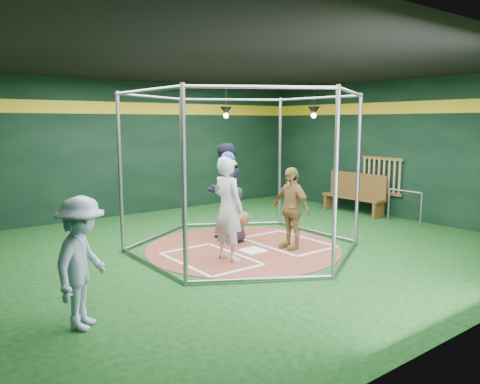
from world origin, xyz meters
TOP-DOWN VIEW (x-y plane):
  - room_shell at (0.00, 0.01)m, footprint 10.10×9.10m
  - clay_disc at (0.00, 0.00)m, footprint 3.80×3.80m
  - home_plate at (0.00, -0.30)m, footprint 0.43×0.43m
  - batter_box_left at (-0.95, -0.25)m, footprint 1.17×1.77m
  - batter_box_right at (0.95, -0.25)m, footprint 1.17×1.77m
  - batting_cage at (-0.00, -0.00)m, footprint 4.05×4.67m
  - bat_rack at (4.93, 0.40)m, footprint 0.07×1.25m
  - pendant_lamp_near at (2.20, 3.60)m, footprint 0.34×0.34m
  - pendant_lamp_far at (4.00, 2.00)m, footprint 0.34×0.34m
  - batter_figure at (-0.71, -0.48)m, footprint 0.52×0.72m
  - visitor_leopard at (0.71, -0.59)m, footprint 0.40×0.94m
  - catcher_figure at (0.14, 0.42)m, footprint 0.59×0.59m
  - umpire at (0.26, 0.98)m, footprint 1.14×0.99m
  - bystander_blue at (-3.70, -1.65)m, footprint 1.14×1.16m
  - dugout_bench at (4.63, 1.00)m, footprint 0.43×1.85m
  - steel_railing at (4.55, -0.57)m, footprint 0.05×0.94m

SIDE VIEW (x-z plane):
  - clay_disc at x=0.00m, z-range 0.00..0.01m
  - batter_box_left at x=-0.95m, z-range 0.01..0.02m
  - batter_box_right at x=0.95m, z-range 0.01..0.02m
  - home_plate at x=0.00m, z-range 0.01..0.02m
  - steel_railing at x=4.55m, z-range 0.13..0.94m
  - dugout_bench at x=4.63m, z-range 0.01..1.09m
  - catcher_figure at x=0.14m, z-range 0.01..1.15m
  - bystander_blue at x=-3.70m, z-range 0.00..1.60m
  - visitor_leopard at x=0.71m, z-range 0.01..1.60m
  - batter_figure at x=-0.71m, z-range 0.00..1.93m
  - umpire at x=0.26m, z-range 0.01..2.00m
  - bat_rack at x=4.93m, z-range 0.56..1.54m
  - batting_cage at x=0.00m, z-range 0.00..3.00m
  - room_shell at x=0.00m, z-range -0.01..3.52m
  - pendant_lamp_near at x=2.20m, z-range 2.29..3.19m
  - pendant_lamp_far at x=4.00m, z-range 2.29..3.19m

